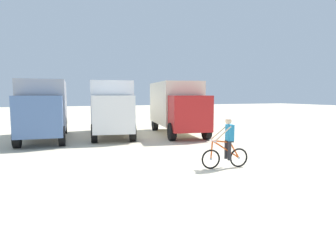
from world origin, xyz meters
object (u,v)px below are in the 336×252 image
at_px(box_truck_avon_van, 112,106).
at_px(box_truck_cream_rv, 177,105).
at_px(cyclist_orange_shirt, 227,144).
at_px(box_truck_grey_hauler, 44,107).

bearing_deg(box_truck_avon_van, box_truck_cream_rv, -13.26).
distance_m(box_truck_cream_rv, cyclist_orange_shirt, 9.33).
distance_m(box_truck_avon_van, cyclist_orange_shirt, 10.19).
xyz_separation_m(box_truck_avon_van, box_truck_cream_rv, (4.03, -0.95, 0.00)).
height_order(box_truck_grey_hauler, box_truck_cream_rv, same).
xyz_separation_m(box_truck_avon_van, cyclist_orange_shirt, (1.87, -9.97, -1.03)).
bearing_deg(box_truck_cream_rv, cyclist_orange_shirt, -103.51).
bearing_deg(box_truck_avon_van, cyclist_orange_shirt, -79.38).
height_order(box_truck_grey_hauler, box_truck_avon_van, same).
height_order(box_truck_avon_van, box_truck_cream_rv, same).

